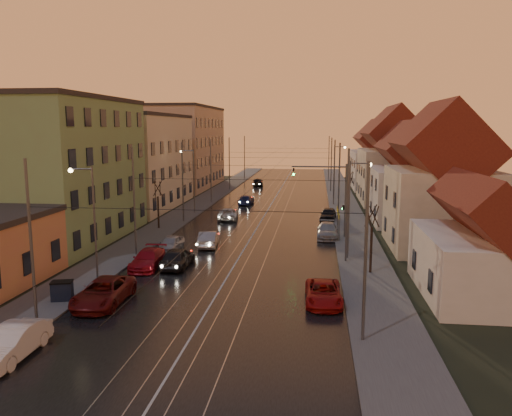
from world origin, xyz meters
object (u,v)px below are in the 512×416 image
at_px(parked_left_0, 12,343).
at_px(parked_right_1, 327,231).
at_px(traffic_light_mast, 335,191).
at_px(parked_left_3, 171,244).
at_px(driving_car_2, 228,214).
at_px(parked_right_0, 324,293).
at_px(parked_left_2, 148,259).
at_px(parked_left_1, 104,292).
at_px(street_lamp_1, 353,200).
at_px(street_lamp_3, 336,166).
at_px(parked_right_2, 328,214).
at_px(dumpster, 62,291).
at_px(driving_car_4, 258,182).
at_px(driving_car_3, 246,200).
at_px(driving_car_1, 208,239).
at_px(street_lamp_2, 192,175).
at_px(driving_car_0, 177,257).
at_px(street_lamp_0, 90,212).

bearing_deg(parked_left_0, parked_right_1, 61.16).
relative_size(traffic_light_mast, parked_right_1, 1.46).
bearing_deg(parked_left_3, traffic_light_mast, 29.29).
bearing_deg(driving_car_2, traffic_light_mast, 137.84).
height_order(traffic_light_mast, parked_left_3, traffic_light_mast).
height_order(driving_car_2, parked_right_0, driving_car_2).
relative_size(parked_left_0, parked_right_0, 0.96).
distance_m(traffic_light_mast, parked_left_2, 19.39).
height_order(parked_left_1, parked_left_2, parked_left_1).
height_order(street_lamp_1, driving_car_2, street_lamp_1).
relative_size(street_lamp_3, parked_left_3, 2.02).
xyz_separation_m(street_lamp_1, parked_right_2, (-1.50, 17.38, -4.17)).
bearing_deg(parked_right_0, street_lamp_3, 85.26).
distance_m(parked_left_1, dumpster, 2.66).
distance_m(driving_car_4, dumpster, 62.69).
bearing_deg(driving_car_3, driving_car_1, 90.70).
distance_m(parked_left_3, parked_right_2, 21.52).
bearing_deg(traffic_light_mast, street_lamp_2, 144.93).
bearing_deg(parked_right_0, driving_car_3, 102.95).
bearing_deg(driving_car_4, driving_car_1, 83.75).
relative_size(parked_left_0, dumpster, 3.77).
relative_size(traffic_light_mast, driving_car_0, 1.58).
bearing_deg(parked_left_3, driving_car_2, 84.46).
bearing_deg(driving_car_2, parked_left_3, 74.99).
bearing_deg(street_lamp_1, driving_car_0, -163.68).
bearing_deg(parked_right_0, street_lamp_0, 168.90).
bearing_deg(parked_left_0, parked_left_3, 85.67).
height_order(street_lamp_3, driving_car_3, street_lamp_3).
relative_size(traffic_light_mast, parked_left_1, 1.33).
xyz_separation_m(driving_car_1, parked_left_2, (-3.07, -7.38, -0.02)).
xyz_separation_m(street_lamp_1, parked_right_0, (-2.37, -10.59, -4.23)).
bearing_deg(street_lamp_2, street_lamp_3, 41.31).
bearing_deg(parked_left_3, dumpster, -99.76).
height_order(street_lamp_2, driving_car_0, street_lamp_2).
distance_m(driving_car_4, parked_left_3, 49.38).
distance_m(street_lamp_1, parked_right_2, 17.93).
xyz_separation_m(driving_car_3, parked_left_0, (-4.10, -47.89, 0.09)).
xyz_separation_m(driving_car_2, parked_left_0, (-3.63, -36.14, 0.08)).
relative_size(street_lamp_1, street_lamp_3, 1.00).
relative_size(traffic_light_mast, driving_car_3, 1.59).
xyz_separation_m(driving_car_3, parked_right_0, (10.24, -38.80, -0.00)).
xyz_separation_m(driving_car_0, parked_left_1, (-2.19, -8.43, -0.02)).
relative_size(street_lamp_2, driving_car_0, 1.75).
relative_size(driving_car_0, driving_car_3, 1.01).
relative_size(street_lamp_3, driving_car_4, 1.74).
xyz_separation_m(street_lamp_2, parked_right_0, (15.84, -30.59, -4.23)).
xyz_separation_m(street_lamp_1, driving_car_3, (-12.61, 28.21, -4.23)).
xyz_separation_m(parked_right_1, dumpster, (-16.43, -20.26, -0.02)).
height_order(street_lamp_2, parked_right_1, street_lamp_2).
bearing_deg(parked_left_0, parked_right_0, 31.93).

